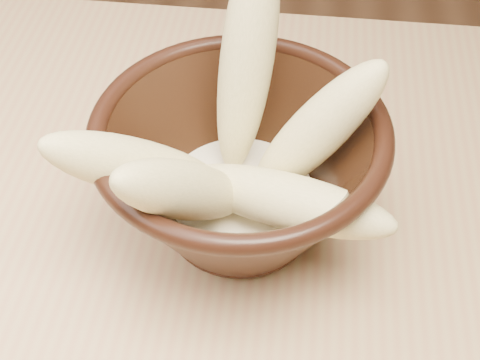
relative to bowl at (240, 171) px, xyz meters
name	(u,v)px	position (x,y,z in m)	size (l,w,h in m)	color
bowl	(240,171)	(0.00, 0.00, 0.00)	(0.22, 0.22, 0.12)	black
milk_puddle	(240,196)	(0.00, 0.00, -0.03)	(0.13, 0.13, 0.02)	beige
banana_upright	(247,58)	(0.00, 0.05, 0.07)	(0.04, 0.04, 0.20)	#C8BB76
banana_left	(142,168)	(-0.07, -0.03, 0.03)	(0.04, 0.04, 0.17)	#C8BB76
banana_right	(317,131)	(0.06, 0.01, 0.04)	(0.04, 0.04, 0.15)	#C8BB76
banana_across	(284,200)	(0.04, -0.03, 0.01)	(0.04, 0.04, 0.17)	#C8BB76
banana_front	(186,191)	(-0.03, -0.05, 0.03)	(0.04, 0.04, 0.16)	#C8BB76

